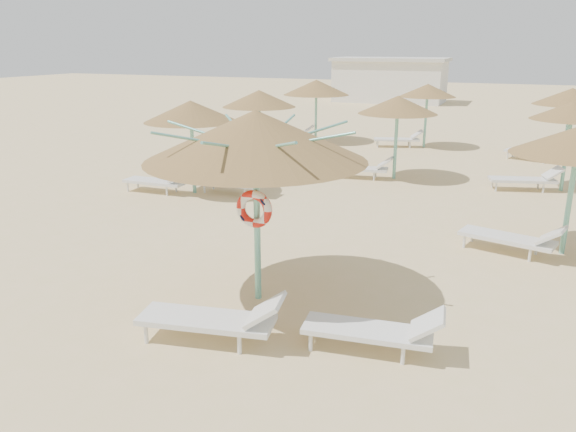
% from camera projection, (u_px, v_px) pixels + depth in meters
% --- Properties ---
extents(ground, '(120.00, 120.00, 0.00)m').
position_uv_depth(ground, '(275.00, 298.00, 9.73)').
color(ground, '#D9B884').
rests_on(ground, ground).
extents(main_palapa, '(3.60, 3.60, 3.23)m').
position_uv_depth(main_palapa, '(256.00, 136.00, 8.90)').
color(main_palapa, '#6AB8A6').
rests_on(main_palapa, ground).
extents(lounger_main_a, '(2.24, 1.03, 0.78)m').
position_uv_depth(lounger_main_a, '(216.00, 318.00, 8.20)').
color(lounger_main_a, silver).
rests_on(lounger_main_a, ground).
extents(lounger_main_b, '(2.02, 0.81, 0.72)m').
position_uv_depth(lounger_main_b, '(377.00, 330.00, 7.94)').
color(lounger_main_b, silver).
rests_on(lounger_main_b, ground).
extents(palapa_field, '(19.54, 14.23, 2.72)m').
position_uv_depth(palapa_field, '(416.00, 106.00, 18.03)').
color(palapa_field, '#6AB8A6').
rests_on(palapa_field, ground).
extents(service_hut, '(8.40, 4.40, 3.25)m').
position_uv_depth(service_hut, '(390.00, 80.00, 42.34)').
color(service_hut, silver).
rests_on(service_hut, ground).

